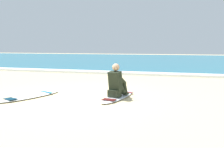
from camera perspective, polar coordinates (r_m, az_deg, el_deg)
ground_plane at (r=7.45m, az=-7.53°, el=-5.31°), size 80.00×80.00×0.00m
sea at (r=26.92m, az=10.43°, el=3.25°), size 80.00×28.00×0.10m
breaking_foam at (r=13.44m, az=3.75°, el=0.22°), size 80.00×0.90×0.11m
surfboard_main at (r=7.34m, az=1.46°, el=-5.15°), size 0.77×2.15×0.08m
surfer_seated at (r=7.12m, az=1.09°, el=-2.25°), size 0.50×0.76×0.95m
surfboard_spare_near at (r=7.75m, az=-18.22°, el=-4.87°), size 1.16×2.14×0.08m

